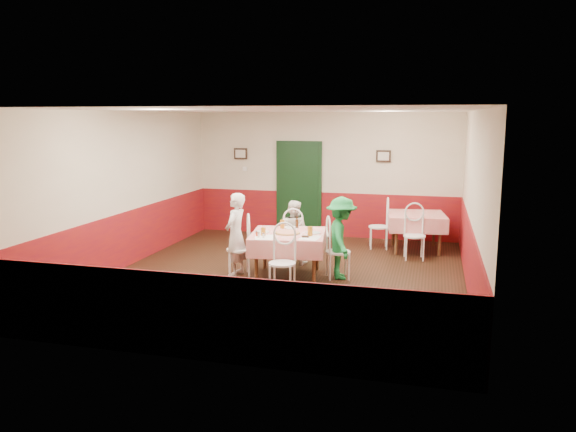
% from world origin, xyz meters
% --- Properties ---
extents(floor, '(7.00, 7.00, 0.00)m').
position_xyz_m(floor, '(0.00, 0.00, 0.00)').
color(floor, black).
rests_on(floor, ground).
extents(ceiling, '(7.00, 7.00, 0.00)m').
position_xyz_m(ceiling, '(0.00, 0.00, 2.80)').
color(ceiling, white).
rests_on(ceiling, back_wall).
extents(back_wall, '(6.00, 0.10, 2.80)m').
position_xyz_m(back_wall, '(0.00, 3.50, 1.40)').
color(back_wall, beige).
rests_on(back_wall, ground).
extents(front_wall, '(6.00, 0.10, 2.80)m').
position_xyz_m(front_wall, '(0.00, -3.50, 1.40)').
color(front_wall, beige).
rests_on(front_wall, ground).
extents(left_wall, '(0.10, 7.00, 2.80)m').
position_xyz_m(left_wall, '(-3.00, 0.00, 1.40)').
color(left_wall, beige).
rests_on(left_wall, ground).
extents(right_wall, '(0.10, 7.00, 2.80)m').
position_xyz_m(right_wall, '(3.00, 0.00, 1.40)').
color(right_wall, beige).
rests_on(right_wall, ground).
extents(wainscot_back, '(6.00, 0.03, 1.00)m').
position_xyz_m(wainscot_back, '(0.00, 3.48, 0.50)').
color(wainscot_back, maroon).
rests_on(wainscot_back, ground).
extents(wainscot_front, '(6.00, 0.03, 1.00)m').
position_xyz_m(wainscot_front, '(0.00, -3.48, 0.50)').
color(wainscot_front, maroon).
rests_on(wainscot_front, ground).
extents(wainscot_left, '(0.03, 7.00, 1.00)m').
position_xyz_m(wainscot_left, '(-2.98, 0.00, 0.50)').
color(wainscot_left, maroon).
rests_on(wainscot_left, ground).
extents(wainscot_right, '(0.03, 7.00, 1.00)m').
position_xyz_m(wainscot_right, '(2.98, 0.00, 0.50)').
color(wainscot_right, maroon).
rests_on(wainscot_right, ground).
extents(door, '(0.96, 0.06, 2.10)m').
position_xyz_m(door, '(-0.60, 3.45, 1.05)').
color(door, black).
rests_on(door, ground).
extents(picture_left, '(0.32, 0.03, 0.26)m').
position_xyz_m(picture_left, '(-2.00, 3.45, 1.85)').
color(picture_left, black).
rests_on(picture_left, back_wall).
extents(picture_right, '(0.32, 0.03, 0.26)m').
position_xyz_m(picture_right, '(1.30, 3.45, 1.85)').
color(picture_right, black).
rests_on(picture_right, back_wall).
extents(thermostat, '(0.10, 0.03, 0.10)m').
position_xyz_m(thermostat, '(-1.90, 3.45, 1.50)').
color(thermostat, white).
rests_on(thermostat, back_wall).
extents(main_table, '(1.39, 1.39, 0.77)m').
position_xyz_m(main_table, '(0.04, 0.02, 0.38)').
color(main_table, red).
rests_on(main_table, ground).
extents(second_table, '(1.27, 1.27, 0.77)m').
position_xyz_m(second_table, '(2.08, 2.54, 0.38)').
color(second_table, red).
rests_on(second_table, ground).
extents(chair_left, '(0.55, 0.55, 0.90)m').
position_xyz_m(chair_left, '(-0.80, -0.11, 0.45)').
color(chair_left, white).
rests_on(chair_left, ground).
extents(chair_right, '(0.54, 0.54, 0.90)m').
position_xyz_m(chair_right, '(0.88, 0.15, 0.45)').
color(chair_right, white).
rests_on(chair_right, ground).
extents(chair_far, '(0.52, 0.52, 0.90)m').
position_xyz_m(chair_far, '(-0.09, 0.86, 0.45)').
color(chair_far, white).
rests_on(chair_far, ground).
extents(chair_near, '(0.44, 0.44, 0.90)m').
position_xyz_m(chair_near, '(0.17, -0.82, 0.45)').
color(chair_near, white).
rests_on(chair_near, ground).
extents(chair_second_a, '(0.47, 0.47, 0.90)m').
position_xyz_m(chair_second_a, '(1.33, 2.54, 0.45)').
color(chair_second_a, white).
rests_on(chair_second_a, ground).
extents(chair_second_b, '(0.47, 0.47, 0.90)m').
position_xyz_m(chair_second_b, '(2.08, 1.79, 0.45)').
color(chair_second_b, white).
rests_on(chair_second_b, ground).
extents(pizza, '(0.46, 0.46, 0.03)m').
position_xyz_m(pizza, '(0.05, -0.04, 0.77)').
color(pizza, '#B74723').
rests_on(pizza, main_table).
extents(plate_left, '(0.28, 0.28, 0.01)m').
position_xyz_m(plate_left, '(-0.39, -0.06, 0.77)').
color(plate_left, white).
rests_on(plate_left, main_table).
extents(plate_right, '(0.28, 0.28, 0.01)m').
position_xyz_m(plate_right, '(0.46, 0.10, 0.77)').
color(plate_right, white).
rests_on(plate_right, main_table).
extents(plate_far, '(0.28, 0.28, 0.01)m').
position_xyz_m(plate_far, '(-0.01, 0.43, 0.77)').
color(plate_far, white).
rests_on(plate_far, main_table).
extents(glass_a, '(0.09, 0.09, 0.14)m').
position_xyz_m(glass_a, '(-0.29, -0.31, 0.83)').
color(glass_a, '#BF7219').
rests_on(glass_a, main_table).
extents(glass_b, '(0.10, 0.10, 0.16)m').
position_xyz_m(glass_b, '(0.46, -0.13, 0.84)').
color(glass_b, '#BF7219').
rests_on(glass_b, main_table).
extents(glass_c, '(0.09, 0.09, 0.15)m').
position_xyz_m(glass_c, '(-0.15, 0.38, 0.83)').
color(glass_c, '#BF7219').
rests_on(glass_c, main_table).
extents(beer_bottle, '(0.06, 0.06, 0.19)m').
position_xyz_m(beer_bottle, '(0.10, 0.43, 0.86)').
color(beer_bottle, '#381C0A').
rests_on(beer_bottle, main_table).
extents(shaker_a, '(0.04, 0.04, 0.09)m').
position_xyz_m(shaker_a, '(-0.32, -0.47, 0.81)').
color(shaker_a, silver).
rests_on(shaker_a, main_table).
extents(shaker_b, '(0.04, 0.04, 0.09)m').
position_xyz_m(shaker_b, '(-0.23, -0.49, 0.81)').
color(shaker_b, silver).
rests_on(shaker_b, main_table).
extents(shaker_c, '(0.04, 0.04, 0.09)m').
position_xyz_m(shaker_c, '(-0.38, -0.38, 0.81)').
color(shaker_c, '#B23319').
rests_on(shaker_c, main_table).
extents(menu_left, '(0.40, 0.47, 0.00)m').
position_xyz_m(menu_left, '(-0.24, -0.42, 0.76)').
color(menu_left, white).
rests_on(menu_left, main_table).
extents(menu_right, '(0.32, 0.42, 0.00)m').
position_xyz_m(menu_right, '(0.49, -0.27, 0.76)').
color(menu_right, white).
rests_on(menu_right, main_table).
extents(wallet, '(0.12, 0.11, 0.02)m').
position_xyz_m(wallet, '(0.40, -0.24, 0.77)').
color(wallet, black).
rests_on(wallet, main_table).
extents(diner_left, '(0.39, 0.55, 1.43)m').
position_xyz_m(diner_left, '(-0.85, -0.11, 0.71)').
color(diner_left, gray).
rests_on(diner_left, ground).
extents(diner_far, '(0.62, 0.51, 1.18)m').
position_xyz_m(diner_far, '(-0.09, 0.91, 0.59)').
color(diner_far, gray).
rests_on(diner_far, ground).
extents(diner_right, '(0.73, 1.00, 1.39)m').
position_xyz_m(diner_right, '(0.93, 0.16, 0.69)').
color(diner_right, gray).
rests_on(diner_right, ground).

